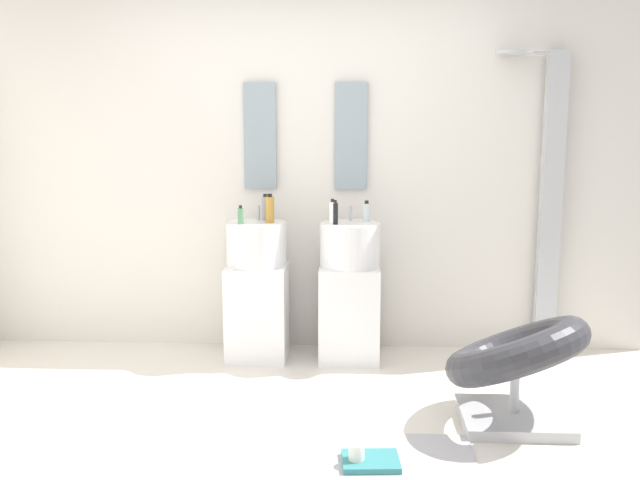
% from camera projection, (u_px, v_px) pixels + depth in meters
% --- Properties ---
extents(ground_plane, '(4.80, 3.60, 0.04)m').
position_uv_depth(ground_plane, '(285.00, 450.00, 3.52)').
color(ground_plane, silver).
extents(rear_partition, '(4.80, 0.10, 2.60)m').
position_uv_depth(rear_partition, '(306.00, 164.00, 4.92)').
color(rear_partition, silver).
rests_on(rear_partition, ground_plane).
extents(pedestal_sink_left, '(0.40, 0.40, 1.03)m').
position_uv_depth(pedestal_sink_left, '(257.00, 291.00, 4.76)').
color(pedestal_sink_left, white).
rests_on(pedestal_sink_left, ground_plane).
extents(pedestal_sink_right, '(0.40, 0.40, 1.03)m').
position_uv_depth(pedestal_sink_right, '(350.00, 292.00, 4.73)').
color(pedestal_sink_right, white).
rests_on(pedestal_sink_right, ground_plane).
extents(vanity_mirror_left, '(0.22, 0.03, 0.72)m').
position_uv_depth(vanity_mirror_left, '(260.00, 136.00, 4.84)').
color(vanity_mirror_left, '#8C9EA8').
extents(vanity_mirror_right, '(0.22, 0.03, 0.72)m').
position_uv_depth(vanity_mirror_right, '(351.00, 136.00, 4.81)').
color(vanity_mirror_right, '#8C9EA8').
extents(shower_column, '(0.49, 0.24, 2.05)m').
position_uv_depth(shower_column, '(549.00, 198.00, 4.76)').
color(shower_column, '#B7BABF').
rests_on(shower_column, ground_plane).
extents(lounge_chair, '(1.09, 1.09, 0.65)m').
position_uv_depth(lounge_chair, '(516.00, 360.00, 3.73)').
color(lounge_chair, '#B7BABF').
rests_on(lounge_chair, ground_plane).
extents(area_rug, '(0.90, 0.61, 0.01)m').
position_uv_depth(area_rug, '(381.00, 462.00, 3.35)').
color(area_rug, '#B2B2B7').
rests_on(area_rug, ground_plane).
extents(magazine_teal, '(0.28, 0.23, 0.03)m').
position_uv_depth(magazine_teal, '(371.00, 461.00, 3.31)').
color(magazine_teal, teal).
rests_on(magazine_teal, area_rug).
extents(coffee_mug, '(0.08, 0.08, 0.11)m').
position_uv_depth(coffee_mug, '(357.00, 455.00, 3.30)').
color(coffee_mug, white).
rests_on(coffee_mug, area_rug).
extents(soap_bottle_grey, '(0.05, 0.05, 0.18)m').
position_uv_depth(soap_bottle_grey, '(265.00, 208.00, 4.77)').
color(soap_bottle_grey, '#99999E').
rests_on(soap_bottle_grey, pedestal_sink_left).
extents(soap_bottle_clear, '(0.05, 0.05, 0.14)m').
position_uv_depth(soap_bottle_clear, '(367.00, 212.00, 4.72)').
color(soap_bottle_clear, silver).
rests_on(soap_bottle_clear, pedestal_sink_right).
extents(soap_bottle_green, '(0.04, 0.04, 0.12)m').
position_uv_depth(soap_bottle_green, '(241.00, 216.00, 4.59)').
color(soap_bottle_green, '#59996B').
rests_on(soap_bottle_green, pedestal_sink_left).
extents(soap_bottle_black, '(0.04, 0.04, 0.16)m').
position_uv_depth(soap_bottle_black, '(335.00, 213.00, 4.59)').
color(soap_bottle_black, black).
rests_on(soap_bottle_black, pedestal_sink_right).
extents(soap_bottle_amber, '(0.06, 0.06, 0.19)m').
position_uv_depth(soap_bottle_amber, '(270.00, 209.00, 4.66)').
color(soap_bottle_amber, '#C68C38').
rests_on(soap_bottle_amber, pedestal_sink_left).
extents(soap_bottle_white, '(0.04, 0.04, 0.17)m').
position_uv_depth(soap_bottle_white, '(332.00, 213.00, 4.59)').
color(soap_bottle_white, white).
rests_on(soap_bottle_white, pedestal_sink_right).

